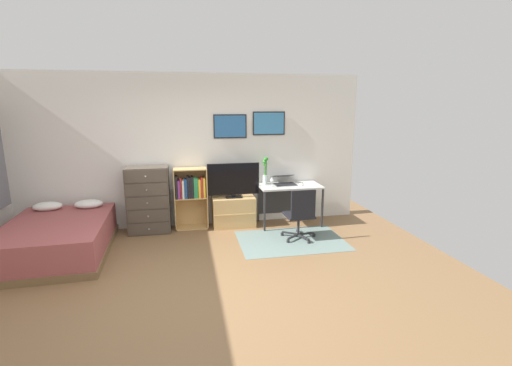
{
  "coord_description": "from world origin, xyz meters",
  "views": [
    {
      "loc": [
        -0.14,
        -4.04,
        2.15
      ],
      "look_at": [
        0.96,
        1.5,
        0.93
      ],
      "focal_mm": 25.24,
      "sensor_mm": 36.0,
      "label": 1
    }
  ],
  "objects_px": {
    "office_chair": "(301,213)",
    "wine_glass": "(272,179)",
    "dresser": "(149,200)",
    "computer_mouse": "(301,184)",
    "bamboo_vase": "(265,170)",
    "tv_stand": "(234,212)",
    "desk": "(289,191)",
    "bookshelf": "(191,193)",
    "bed": "(58,238)",
    "television": "(233,180)",
    "laptop": "(284,180)"
  },
  "relations": [
    {
      "from": "dresser",
      "to": "wine_glass",
      "type": "height_order",
      "value": "dresser"
    },
    {
      "from": "office_chair",
      "to": "desk",
      "type": "bearing_deg",
      "value": 85.0
    },
    {
      "from": "bookshelf",
      "to": "tv_stand",
      "type": "distance_m",
      "value": 0.85
    },
    {
      "from": "tv_stand",
      "to": "laptop",
      "type": "distance_m",
      "value": 1.08
    },
    {
      "from": "bamboo_vase",
      "to": "bed",
      "type": "bearing_deg",
      "value": -165.43
    },
    {
      "from": "desk",
      "to": "bamboo_vase",
      "type": "relative_size",
      "value": 2.25
    },
    {
      "from": "computer_mouse",
      "to": "wine_glass",
      "type": "distance_m",
      "value": 0.58
    },
    {
      "from": "bed",
      "to": "bookshelf",
      "type": "xyz_separation_m",
      "value": [
        1.94,
        0.81,
        0.39
      ]
    },
    {
      "from": "bed",
      "to": "wine_glass",
      "type": "bearing_deg",
      "value": 7.85
    },
    {
      "from": "computer_mouse",
      "to": "television",
      "type": "bearing_deg",
      "value": 175.03
    },
    {
      "from": "tv_stand",
      "to": "desk",
      "type": "distance_m",
      "value": 1.07
    },
    {
      "from": "tv_stand",
      "to": "wine_glass",
      "type": "bearing_deg",
      "value": -15.26
    },
    {
      "from": "dresser",
      "to": "bookshelf",
      "type": "relative_size",
      "value": 1.06
    },
    {
      "from": "television",
      "to": "bed",
      "type": "bearing_deg",
      "value": -164.48
    },
    {
      "from": "bed",
      "to": "bamboo_vase",
      "type": "xyz_separation_m",
      "value": [
        3.3,
        0.86,
        0.74
      ]
    },
    {
      "from": "bed",
      "to": "wine_glass",
      "type": "height_order",
      "value": "wine_glass"
    },
    {
      "from": "television",
      "to": "tv_stand",
      "type": "bearing_deg",
      "value": 90.0
    },
    {
      "from": "bed",
      "to": "computer_mouse",
      "type": "distance_m",
      "value": 4.0
    },
    {
      "from": "bed",
      "to": "bookshelf",
      "type": "height_order",
      "value": "bookshelf"
    },
    {
      "from": "bed",
      "to": "desk",
      "type": "distance_m",
      "value": 3.8
    },
    {
      "from": "computer_mouse",
      "to": "bamboo_vase",
      "type": "distance_m",
      "value": 0.7
    },
    {
      "from": "bed",
      "to": "office_chair",
      "type": "height_order",
      "value": "office_chair"
    },
    {
      "from": "bookshelf",
      "to": "laptop",
      "type": "height_order",
      "value": "bookshelf"
    },
    {
      "from": "tv_stand",
      "to": "bamboo_vase",
      "type": "height_order",
      "value": "bamboo_vase"
    },
    {
      "from": "dresser",
      "to": "tv_stand",
      "type": "xyz_separation_m",
      "value": [
        1.47,
        0.02,
        -0.3
      ]
    },
    {
      "from": "desk",
      "to": "wine_glass",
      "type": "bearing_deg",
      "value": -156.47
    },
    {
      "from": "laptop",
      "to": "computer_mouse",
      "type": "bearing_deg",
      "value": -30.95
    },
    {
      "from": "laptop",
      "to": "television",
      "type": "bearing_deg",
      "value": 179.89
    },
    {
      "from": "laptop",
      "to": "wine_glass",
      "type": "height_order",
      "value": "wine_glass"
    },
    {
      "from": "bookshelf",
      "to": "desk",
      "type": "relative_size",
      "value": 0.97
    },
    {
      "from": "wine_glass",
      "to": "desk",
      "type": "bearing_deg",
      "value": 23.53
    },
    {
      "from": "bed",
      "to": "office_chair",
      "type": "relative_size",
      "value": 2.32
    },
    {
      "from": "wine_glass",
      "to": "bamboo_vase",
      "type": "bearing_deg",
      "value": 102.63
    },
    {
      "from": "bookshelf",
      "to": "television",
      "type": "distance_m",
      "value": 0.78
    },
    {
      "from": "dresser",
      "to": "computer_mouse",
      "type": "distance_m",
      "value": 2.7
    },
    {
      "from": "wine_glass",
      "to": "bookshelf",
      "type": "bearing_deg",
      "value": 171.13
    },
    {
      "from": "office_chair",
      "to": "computer_mouse",
      "type": "bearing_deg",
      "value": 70.03
    },
    {
      "from": "bookshelf",
      "to": "bamboo_vase",
      "type": "height_order",
      "value": "bamboo_vase"
    },
    {
      "from": "office_chair",
      "to": "wine_glass",
      "type": "bearing_deg",
      "value": 110.95
    },
    {
      "from": "bed",
      "to": "dresser",
      "type": "relative_size",
      "value": 1.74
    },
    {
      "from": "bookshelf",
      "to": "tv_stand",
      "type": "height_order",
      "value": "bookshelf"
    },
    {
      "from": "dresser",
      "to": "wine_glass",
      "type": "bearing_deg",
      "value": -4.44
    },
    {
      "from": "laptop",
      "to": "desk",
      "type": "bearing_deg",
      "value": -34.76
    },
    {
      "from": "desk",
      "to": "computer_mouse",
      "type": "bearing_deg",
      "value": -26.51
    },
    {
      "from": "dresser",
      "to": "office_chair",
      "type": "bearing_deg",
      "value": -20.19
    },
    {
      "from": "bookshelf",
      "to": "wine_glass",
      "type": "xyz_separation_m",
      "value": [
        1.42,
        -0.22,
        0.22
      ]
    },
    {
      "from": "tv_stand",
      "to": "television",
      "type": "distance_m",
      "value": 0.58
    },
    {
      "from": "office_chair",
      "to": "wine_glass",
      "type": "xyz_separation_m",
      "value": [
        -0.3,
        0.73,
        0.42
      ]
    },
    {
      "from": "television",
      "to": "laptop",
      "type": "relative_size",
      "value": 2.11
    },
    {
      "from": "computer_mouse",
      "to": "bamboo_vase",
      "type": "xyz_separation_m",
      "value": [
        -0.62,
        0.21,
        0.24
      ]
    }
  ]
}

